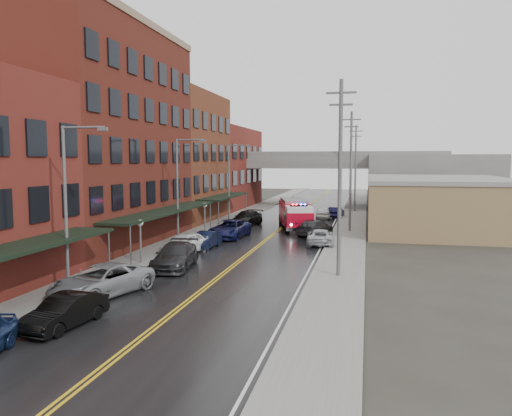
# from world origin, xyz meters

# --- Properties ---
(ground) EXTENTS (220.00, 220.00, 0.00)m
(ground) POSITION_xyz_m (0.00, 0.00, 0.00)
(ground) COLOR #2D2B26
(ground) RESTS_ON ground
(road) EXTENTS (11.00, 160.00, 0.02)m
(road) POSITION_xyz_m (0.00, 30.00, 0.01)
(road) COLOR black
(road) RESTS_ON ground
(sidewalk_left) EXTENTS (3.00, 160.00, 0.15)m
(sidewalk_left) POSITION_xyz_m (-7.30, 30.00, 0.07)
(sidewalk_left) COLOR slate
(sidewalk_left) RESTS_ON ground
(sidewalk_right) EXTENTS (3.00, 160.00, 0.15)m
(sidewalk_right) POSITION_xyz_m (7.30, 30.00, 0.07)
(sidewalk_right) COLOR slate
(sidewalk_right) RESTS_ON ground
(curb_left) EXTENTS (0.30, 160.00, 0.15)m
(curb_left) POSITION_xyz_m (-5.65, 30.00, 0.07)
(curb_left) COLOR gray
(curb_left) RESTS_ON ground
(curb_right) EXTENTS (0.30, 160.00, 0.15)m
(curb_right) POSITION_xyz_m (5.65, 30.00, 0.07)
(curb_right) COLOR gray
(curb_right) RESTS_ON ground
(brick_building_b) EXTENTS (9.00, 20.00, 18.00)m
(brick_building_b) POSITION_xyz_m (-13.30, 23.00, 9.00)
(brick_building_b) COLOR #591E17
(brick_building_b) RESTS_ON ground
(brick_building_c) EXTENTS (9.00, 15.00, 15.00)m
(brick_building_c) POSITION_xyz_m (-13.30, 40.50, 7.50)
(brick_building_c) COLOR brown
(brick_building_c) RESTS_ON ground
(brick_building_far) EXTENTS (9.00, 20.00, 12.00)m
(brick_building_far) POSITION_xyz_m (-13.30, 58.00, 6.00)
(brick_building_far) COLOR maroon
(brick_building_far) RESTS_ON ground
(tan_building) EXTENTS (14.00, 22.00, 5.00)m
(tan_building) POSITION_xyz_m (16.00, 40.00, 2.50)
(tan_building) COLOR #94764F
(tan_building) RESTS_ON ground
(right_far_block) EXTENTS (18.00, 30.00, 8.00)m
(right_far_block) POSITION_xyz_m (18.00, 70.00, 4.00)
(right_far_block) COLOR slate
(right_far_block) RESTS_ON ground
(awning_0) EXTENTS (2.60, 16.00, 3.09)m
(awning_0) POSITION_xyz_m (-7.49, 4.00, 2.99)
(awning_0) COLOR black
(awning_0) RESTS_ON ground
(awning_1) EXTENTS (2.60, 18.00, 3.09)m
(awning_1) POSITION_xyz_m (-7.49, 23.00, 2.99)
(awning_1) COLOR black
(awning_1) RESTS_ON ground
(awning_2) EXTENTS (2.60, 13.00, 3.09)m
(awning_2) POSITION_xyz_m (-7.49, 40.50, 2.99)
(awning_2) COLOR black
(awning_2) RESTS_ON ground
(globe_lamp_1) EXTENTS (0.44, 0.44, 3.12)m
(globe_lamp_1) POSITION_xyz_m (-6.40, 16.00, 2.31)
(globe_lamp_1) COLOR #59595B
(globe_lamp_1) RESTS_ON ground
(globe_lamp_2) EXTENTS (0.44, 0.44, 3.12)m
(globe_lamp_2) POSITION_xyz_m (-6.40, 30.00, 2.31)
(globe_lamp_2) COLOR #59595B
(globe_lamp_2) RESTS_ON ground
(street_lamp_0) EXTENTS (2.64, 0.22, 9.00)m
(street_lamp_0) POSITION_xyz_m (-6.55, 8.00, 5.19)
(street_lamp_0) COLOR #59595B
(street_lamp_0) RESTS_ON ground
(street_lamp_1) EXTENTS (2.64, 0.22, 9.00)m
(street_lamp_1) POSITION_xyz_m (-6.55, 24.00, 5.19)
(street_lamp_1) COLOR #59595B
(street_lamp_1) RESTS_ON ground
(street_lamp_2) EXTENTS (2.64, 0.22, 9.00)m
(street_lamp_2) POSITION_xyz_m (-6.55, 40.00, 5.19)
(street_lamp_2) COLOR #59595B
(street_lamp_2) RESTS_ON ground
(utility_pole_0) EXTENTS (1.80, 0.24, 12.00)m
(utility_pole_0) POSITION_xyz_m (7.20, 15.00, 6.31)
(utility_pole_0) COLOR #59595B
(utility_pole_0) RESTS_ON ground
(utility_pole_1) EXTENTS (1.80, 0.24, 12.00)m
(utility_pole_1) POSITION_xyz_m (7.20, 35.00, 6.31)
(utility_pole_1) COLOR #59595B
(utility_pole_1) RESTS_ON ground
(utility_pole_2) EXTENTS (1.80, 0.24, 12.00)m
(utility_pole_2) POSITION_xyz_m (7.20, 55.00, 6.31)
(utility_pole_2) COLOR #59595B
(utility_pole_2) RESTS_ON ground
(overpass) EXTENTS (40.00, 10.00, 7.50)m
(overpass) POSITION_xyz_m (0.00, 62.00, 5.99)
(overpass) COLOR slate
(overpass) RESTS_ON ground
(fire_truck) EXTENTS (5.05, 8.85, 3.08)m
(fire_truck) POSITION_xyz_m (1.54, 35.97, 1.67)
(fire_truck) COLOR #B1081E
(fire_truck) RESTS_ON ground
(parked_car_left_1) EXTENTS (1.98, 4.42, 1.41)m
(parked_car_left_1) POSITION_xyz_m (-3.80, 3.18, 0.70)
(parked_car_left_1) COLOR black
(parked_car_left_1) RESTS_ON ground
(parked_car_left_2) EXTENTS (4.42, 6.49, 1.65)m
(parked_car_left_2) POSITION_xyz_m (-4.86, 8.09, 0.83)
(parked_car_left_2) COLOR gray
(parked_car_left_2) RESTS_ON ground
(parked_car_left_3) EXTENTS (3.06, 5.98, 1.66)m
(parked_car_left_3) POSITION_xyz_m (-3.60, 15.37, 0.83)
(parked_car_left_3) COLOR #232426
(parked_car_left_3) RESTS_ON ground
(parked_car_left_4) EXTENTS (3.13, 5.11, 1.63)m
(parked_car_left_4) POSITION_xyz_m (-4.82, 20.42, 0.81)
(parked_car_left_4) COLOR white
(parked_car_left_4) RESTS_ON ground
(parked_car_left_5) EXTENTS (1.73, 4.22, 1.36)m
(parked_car_left_5) POSITION_xyz_m (-4.04, 23.07, 0.68)
(parked_car_left_5) COLOR black
(parked_car_left_5) RESTS_ON ground
(parked_car_left_6) EXTENTS (3.08, 6.15, 1.67)m
(parked_car_left_6) POSITION_xyz_m (-3.60, 28.80, 0.84)
(parked_car_left_6) COLOR #111542
(parked_car_left_6) RESTS_ON ground
(parked_car_left_7) EXTENTS (3.13, 5.90, 1.63)m
(parked_car_left_7) POSITION_xyz_m (-4.10, 37.46, 0.81)
(parked_car_left_7) COLOR black
(parked_car_left_7) RESTS_ON ground
(parked_car_right_0) EXTENTS (2.69, 5.05, 1.35)m
(parked_car_right_0) POSITION_xyz_m (5.00, 26.84, 0.68)
(parked_car_right_0) COLOR #ADB1B6
(parked_car_right_0) RESTS_ON ground
(parked_car_right_1) EXTENTS (3.58, 5.71, 1.54)m
(parked_car_right_1) POSITION_xyz_m (3.99, 32.09, 0.77)
(parked_car_right_1) COLOR #28282B
(parked_car_right_1) RESTS_ON ground
(parked_car_right_2) EXTENTS (2.07, 4.60, 1.53)m
(parked_car_right_2) POSITION_xyz_m (3.60, 46.20, 0.77)
(parked_car_right_2) COLOR silver
(parked_car_right_2) RESTS_ON ground
(parked_car_right_3) EXTENTS (2.08, 4.23, 1.33)m
(parked_car_right_3) POSITION_xyz_m (5.00, 47.80, 0.67)
(parked_car_right_3) COLOR black
(parked_car_right_3) RESTS_ON ground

